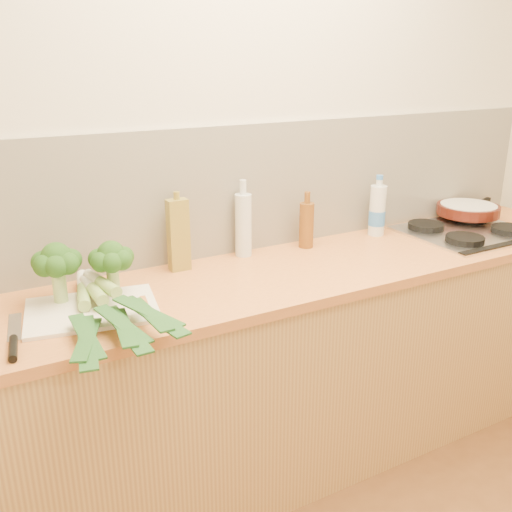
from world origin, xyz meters
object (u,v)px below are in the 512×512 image
at_px(chefs_knife, 14,343).
at_px(gas_hob, 468,230).
at_px(chopping_board, 92,310).
at_px(skillet, 468,209).

bearing_deg(chefs_knife, gas_hob, 12.08).
xyz_separation_m(chopping_board, chefs_knife, (-0.26, -0.12, 0.00)).
bearing_deg(chefs_knife, skillet, 15.48).
bearing_deg(skillet, gas_hob, -158.20).
xyz_separation_m(gas_hob, skillet, (0.15, 0.14, 0.05)).
bearing_deg(gas_hob, chopping_board, -179.26).
distance_m(gas_hob, chopping_board, 1.79).
relative_size(chopping_board, chefs_knife, 1.24).
bearing_deg(chopping_board, gas_hob, 10.87).
xyz_separation_m(chopping_board, skillet, (1.95, 0.17, 0.06)).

